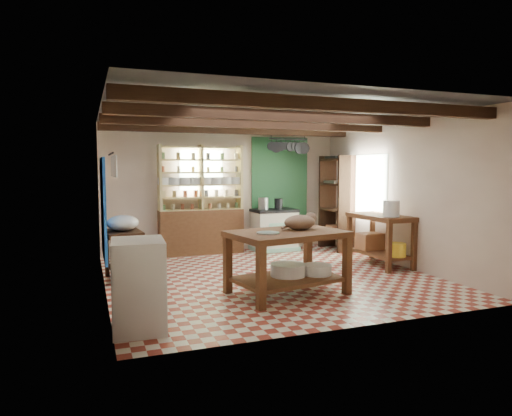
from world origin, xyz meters
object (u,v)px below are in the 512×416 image
object	(u,v)px
prep_table	(124,255)
white_cabinet	(139,285)
stove	(274,230)
cat	(300,222)
work_table	(287,262)
right_counter	(380,240)

from	to	relation	value
prep_table	white_cabinet	xyz separation A→B (m)	(-0.02, -2.37, 0.11)
stove	white_cabinet	world-z (taller)	white_cabinet
white_cabinet	cat	xyz separation A→B (m)	(2.32, 0.85, 0.49)
work_table	right_counter	distance (m)	2.56
stove	white_cabinet	xyz separation A→B (m)	(-3.21, -3.90, 0.05)
work_table	right_counter	xyz separation A→B (m)	(2.32, 1.10, 0.02)
stove	prep_table	size ratio (longest dim) A/B	1.17
work_table	white_cabinet	distance (m)	2.22
white_cabinet	right_counter	world-z (taller)	white_cabinet
stove	prep_table	bearing A→B (deg)	-155.83
stove	prep_table	distance (m)	3.53
work_table	prep_table	world-z (taller)	work_table
prep_table	cat	distance (m)	2.82
white_cabinet	cat	bearing A→B (deg)	24.11
work_table	cat	bearing A→B (deg)	11.31
prep_table	white_cabinet	bearing A→B (deg)	-95.46
white_cabinet	right_counter	size ratio (longest dim) A/B	0.77
work_table	stove	xyz separation A→B (m)	(1.12, 3.15, 0.00)
right_counter	cat	world-z (taller)	cat
right_counter	prep_table	bearing A→B (deg)	171.59
right_counter	cat	bearing A→B (deg)	-155.81
prep_table	right_counter	bearing A→B (deg)	-11.73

